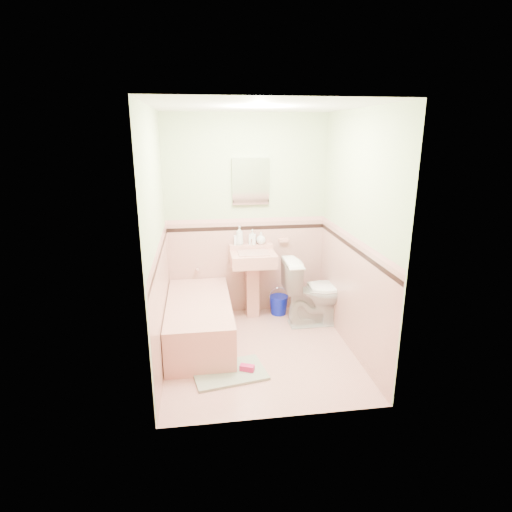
{
  "coord_description": "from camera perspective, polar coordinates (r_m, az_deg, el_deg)",
  "views": [
    {
      "loc": [
        -0.6,
        -3.95,
        2.27
      ],
      "look_at": [
        0.0,
        0.25,
        1.0
      ],
      "focal_mm": 29.07,
      "sensor_mm": 36.0,
      "label": 1
    }
  ],
  "objects": [
    {
      "name": "bath_mat",
      "position": [
        4.22,
        -3.7,
        -15.7
      ],
      "size": [
        0.76,
        0.58,
        0.03
      ],
      "primitive_type": "cube",
      "rotation": [
        0.0,
        0.0,
        0.18
      ],
      "color": "gray",
      "rests_on": "floor"
    },
    {
      "name": "accent_right",
      "position": [
        4.41,
        13.2,
        1.09
      ],
      "size": [
        0.0,
        2.2,
        2.2
      ],
      "primitive_type": "plane",
      "rotation": [
        1.57,
        0.0,
        -1.57
      ],
      "color": "black",
      "rests_on": "ground"
    },
    {
      "name": "wall_front",
      "position": [
        3.09,
        3.54,
        -2.65
      ],
      "size": [
        2.5,
        0.0,
        2.5
      ],
      "primitive_type": "plane",
      "rotation": [
        -1.57,
        0.0,
        0.0
      ],
      "color": "beige",
      "rests_on": "ground"
    },
    {
      "name": "soap_dish",
      "position": [
        5.29,
        3.8,
        2.17
      ],
      "size": [
        0.12,
        0.07,
        0.04
      ],
      "primitive_type": "cube",
      "color": "tan",
      "rests_on": "wall_back"
    },
    {
      "name": "bathtub",
      "position": [
        4.75,
        -7.78,
        -9.03
      ],
      "size": [
        0.7,
        1.5,
        0.45
      ],
      "primitive_type": "cube",
      "color": "tan",
      "rests_on": "floor"
    },
    {
      "name": "wall_right",
      "position": [
        4.39,
        13.53,
        2.73
      ],
      "size": [
        0.0,
        2.5,
        2.5
      ],
      "primitive_type": "plane",
      "rotation": [
        1.57,
        0.0,
        -1.57
      ],
      "color": "beige",
      "rests_on": "ground"
    },
    {
      "name": "cap_left",
      "position": [
        4.11,
        -13.18,
        1.4
      ],
      "size": [
        0.0,
        2.2,
        2.2
      ],
      "primitive_type": "plane",
      "rotation": [
        1.57,
        0.0,
        1.57
      ],
      "color": "#D6968E",
      "rests_on": "ground"
    },
    {
      "name": "wainscot_right",
      "position": [
        4.58,
        12.85,
        -5.19
      ],
      "size": [
        0.0,
        2.2,
        2.2
      ],
      "primitive_type": "plane",
      "rotation": [
        1.57,
        0.0,
        -1.57
      ],
      "color": "#D99F91",
      "rests_on": "ground"
    },
    {
      "name": "cap_right",
      "position": [
        4.39,
        13.29,
        2.35
      ],
      "size": [
        0.0,
        2.2,
        2.2
      ],
      "primitive_type": "plane",
      "rotation": [
        1.57,
        0.0,
        -1.57
      ],
      "color": "#D6968E",
      "rests_on": "ground"
    },
    {
      "name": "cap_back",
      "position": [
        5.18,
        -1.31,
        4.94
      ],
      "size": [
        2.0,
        0.0,
        2.0
      ],
      "primitive_type": "plane",
      "rotation": [
        1.57,
        0.0,
        0.0
      ],
      "color": "#D6968E",
      "rests_on": "ground"
    },
    {
      "name": "wainscot_front",
      "position": [
        3.37,
        3.3,
        -13.07
      ],
      "size": [
        2.0,
        0.0,
        2.0
      ],
      "primitive_type": "plane",
      "rotation": [
        -1.57,
        0.0,
        0.0
      ],
      "color": "#D99F91",
      "rests_on": "ground"
    },
    {
      "name": "wainscot_back",
      "position": [
        5.35,
        -1.27,
        -1.57
      ],
      "size": [
        2.0,
        0.0,
        2.0
      ],
      "primitive_type": "plane",
      "rotation": [
        1.57,
        0.0,
        0.0
      ],
      "color": "#D99F91",
      "rests_on": "ground"
    },
    {
      "name": "shoe",
      "position": [
        4.2,
        -1.24,
        -15.13
      ],
      "size": [
        0.16,
        0.12,
        0.06
      ],
      "primitive_type": "cube",
      "rotation": [
        0.0,
        0.0,
        -0.41
      ],
      "color": "#BF1E59",
      "rests_on": "bath_mat"
    },
    {
      "name": "toilet",
      "position": [
        5.1,
        8.4,
        -4.85
      ],
      "size": [
        0.82,
        0.48,
        0.83
      ],
      "primitive_type": "imported",
      "rotation": [
        0.0,
        0.0,
        1.59
      ],
      "color": "white",
      "rests_on": "floor"
    },
    {
      "name": "tub_faucet",
      "position": [
        5.27,
        -8.05,
        -1.67
      ],
      "size": [
        0.04,
        0.12,
        0.04
      ],
      "primitive_type": "cylinder",
      "rotation": [
        1.57,
        0.0,
        0.0
      ],
      "color": "silver",
      "rests_on": "wall_back"
    },
    {
      "name": "wainscot_left",
      "position": [
        4.31,
        -12.72,
        -6.58
      ],
      "size": [
        0.0,
        2.2,
        2.2
      ],
      "primitive_type": "plane",
      "rotation": [
        1.57,
        0.0,
        1.57
      ],
      "color": "#D99F91",
      "rests_on": "ground"
    },
    {
      "name": "soap_bottle_left",
      "position": [
        5.17,
        -2.29,
        2.85
      ],
      "size": [
        0.11,
        0.11,
        0.24
      ],
      "primitive_type": "imported",
      "rotation": [
        0.0,
        0.0,
        0.23
      ],
      "color": "#B2B2B2",
      "rests_on": "sink"
    },
    {
      "name": "ceiling",
      "position": [
        4.01,
        0.54,
        19.94
      ],
      "size": [
        2.2,
        2.2,
        0.0
      ],
      "primitive_type": "plane",
      "rotation": [
        3.14,
        0.0,
        0.0
      ],
      "color": "white",
      "rests_on": "ground"
    },
    {
      "name": "medicine_cabinet",
      "position": [
        5.1,
        -0.76,
        10.22
      ],
      "size": [
        0.45,
        0.04,
        0.56
      ],
      "primitive_type": "cube",
      "color": "white",
      "rests_on": "wall_back"
    },
    {
      "name": "tube",
      "position": [
        5.18,
        -2.88,
        2.19
      ],
      "size": [
        0.04,
        0.04,
        0.12
      ],
      "primitive_type": "cylinder",
      "rotation": [
        0.0,
        0.0,
        -0.28
      ],
      "color": "white",
      "rests_on": "sink"
    },
    {
      "name": "cap_front",
      "position": [
        3.12,
        3.47,
        -3.06
      ],
      "size": [
        2.0,
        0.0,
        2.0
      ],
      "primitive_type": "plane",
      "rotation": [
        -1.57,
        0.0,
        0.0
      ],
      "color": "#D6968E",
      "rests_on": "ground"
    },
    {
      "name": "soap_bottle_mid",
      "position": [
        5.19,
        -0.51,
        2.63
      ],
      "size": [
        0.1,
        0.1,
        0.19
      ],
      "primitive_type": "imported",
      "rotation": [
        0.0,
        0.0,
        -0.2
      ],
      "color": "#B2B2B2",
      "rests_on": "sink"
    },
    {
      "name": "sink",
      "position": [
        5.19,
        -0.41,
        -4.1
      ],
      "size": [
        0.55,
        0.48,
        0.86
      ],
      "primitive_type": null,
      "color": "tan",
      "rests_on": "floor"
    },
    {
      "name": "accent_left",
      "position": [
        4.14,
        -13.09,
        0.06
      ],
      "size": [
        0.0,
        2.2,
        2.2
      ],
      "primitive_type": "plane",
      "rotation": [
        1.57,
        0.0,
        1.57
      ],
      "color": "black",
      "rests_on": "ground"
    },
    {
      "name": "soap_bottle_right",
      "position": [
        5.21,
        0.68,
        2.47
      ],
      "size": [
        0.15,
        0.15,
        0.15
      ],
      "primitive_type": "imported",
      "rotation": [
        0.0,
        0.0,
        -0.3
      ],
      "color": "#B2B2B2",
      "rests_on": "sink"
    },
    {
      "name": "bucket",
      "position": [
        5.42,
        3.13,
        -6.74
      ],
      "size": [
        0.29,
        0.29,
        0.24
      ],
      "primitive_type": null,
      "rotation": [
        0.0,
        0.0,
        -0.24
      ],
      "color": "#0916BA",
      "rests_on": "floor"
    },
    {
      "name": "sink_faucet",
      "position": [
        5.17,
        -0.63,
        1.85
      ],
      "size": [
        0.02,
        0.02,
        0.1
      ],
      "primitive_type": "cylinder",
      "color": "silver",
      "rests_on": "sink"
    },
    {
      "name": "wall_left",
      "position": [
        4.1,
        -13.46,
        1.79
      ],
      "size": [
        0.0,
        2.5,
        2.5
      ],
      "primitive_type": "plane",
      "rotation": [
        1.57,
        0.0,
        1.57
      ],
      "color": "beige",
      "rests_on": "ground"
    },
    {
      "name": "floor",
      "position": [
        4.6,
        0.45,
        -12.93
      ],
      "size": [
        2.2,
        2.2,
        0.0
      ],
      "primitive_type": "plane",
      "color": "#D69A8C",
      "rests_on": "ground"
    },
    {
      "name": "accent_back",
      "position": [
        5.2,
        -1.3,
        3.87
      ],
      "size": [
        2.0,
        0.0,
        2.0
      ],
      "primitive_type": "plane",
      "rotation": [
        1.57,
        0.0,
        0.0
      ],
      "color": "black",
      "rests_on": "ground"
    },
    {
      "name": "accent_front",
      "position": [
        3.15,
        3.44,
        -4.77
      ],
      "size": [
        2.0,
        0.0,
        2.0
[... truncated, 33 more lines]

